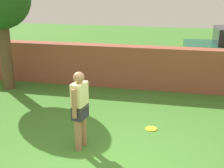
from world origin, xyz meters
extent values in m
plane|color=#3D7528|center=(0.00, 0.00, 0.00)|extent=(40.00, 40.00, 0.00)
cube|color=brown|center=(-1.50, 4.71, 0.68)|extent=(10.22, 0.50, 1.35)
cylinder|color=brown|center=(-4.19, 3.70, 1.16)|extent=(0.36, 0.36, 2.32)
cylinder|color=#9E704C|center=(-0.77, 0.48, 0.42)|extent=(0.14, 0.14, 0.85)
cylinder|color=#9E704C|center=(-0.73, 0.70, 0.42)|extent=(0.14, 0.14, 0.85)
cube|color=#2D2D38|center=(-0.75, 0.59, 0.80)|extent=(0.28, 0.39, 0.28)
cube|color=beige|center=(-0.75, 0.59, 1.12)|extent=(0.28, 0.39, 0.55)
sphere|color=#9E704C|center=(-0.75, 0.59, 1.51)|extent=(0.22, 0.22, 0.22)
cylinder|color=#9E704C|center=(-0.79, 0.37, 1.05)|extent=(0.09, 0.09, 0.58)
cylinder|color=#9E704C|center=(-0.71, 0.81, 1.05)|extent=(0.09, 0.09, 0.58)
cylinder|color=black|center=(2.00, 7.91, 0.32)|extent=(0.65, 0.25, 0.64)
cylinder|color=black|center=(2.08, 6.22, 0.32)|extent=(0.65, 0.25, 0.64)
cylinder|color=yellow|center=(0.59, 1.73, 0.01)|extent=(0.27, 0.27, 0.02)
camera|label=1|loc=(1.06, -4.71, 3.20)|focal=48.70mm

